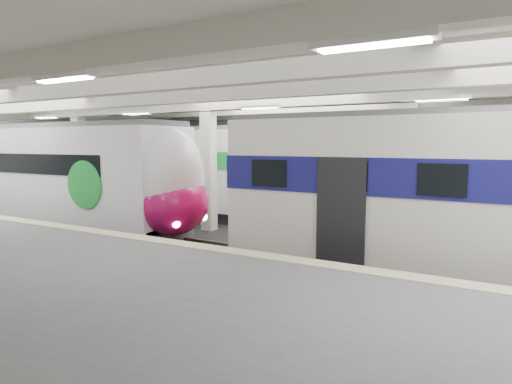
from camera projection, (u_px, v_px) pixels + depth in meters
The scene contains 4 objects.
station_hall at pixel (198, 158), 12.24m from camera, with size 36.00×24.00×5.75m.
modern_emu at pixel (76, 179), 17.52m from camera, with size 13.80×2.85×4.45m.
older_rer at pixel (495, 198), 10.22m from camera, with size 13.53×2.99×4.46m.
far_train at pixel (179, 170), 21.85m from camera, with size 13.93×2.85×4.45m.
Camera 1 is at (7.45, -11.64, 3.65)m, focal length 30.00 mm.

